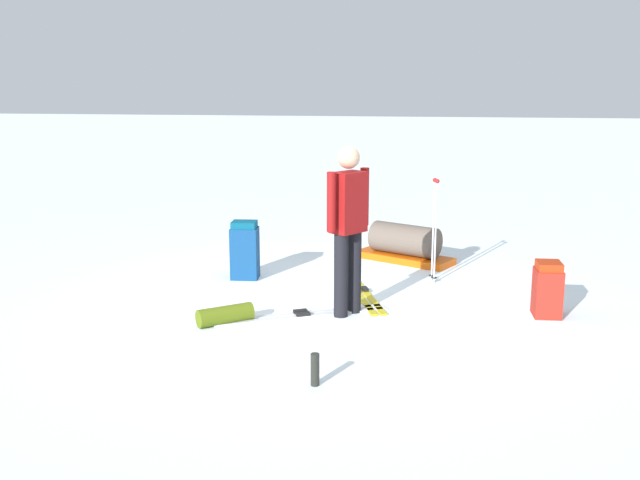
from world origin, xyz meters
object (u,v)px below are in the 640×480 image
object	(u,v)px
ski_pair_far	(361,291)
ski_poles_planted_near	(435,225)
skier_standing	(348,222)
backpack_large_dark	(245,250)
sleeping_mat_rolled	(225,315)
ski_pair_near	(302,315)
gear_sled	(405,244)
thermos_bottle	(315,370)
backpack_bright	(547,290)

from	to	relation	value
ski_pair_far	ski_poles_planted_near	bearing A→B (deg)	125.57
skier_standing	ski_poles_planted_near	world-z (taller)	skier_standing
backpack_large_dark	sleeping_mat_rolled	size ratio (longest dim) A/B	1.26
skier_standing	ski_pair_near	bearing A→B (deg)	-73.11
ski_pair_far	gear_sled	bearing A→B (deg)	164.35
ski_pair_near	gear_sled	world-z (taller)	gear_sled
ski_pair_near	thermos_bottle	world-z (taller)	thermos_bottle
ski_pair_near	backpack_bright	xyz separation A→B (m)	(-0.39, 2.43, 0.26)
ski_pair_near	ski_poles_planted_near	size ratio (longest dim) A/B	1.38
ski_pair_far	backpack_large_dark	size ratio (longest dim) A/B	2.44
sleeping_mat_rolled	ski_poles_planted_near	bearing A→B (deg)	132.99
skier_standing	ski_pair_far	world-z (taller)	skier_standing
ski_pair_far	sleeping_mat_rolled	distance (m)	1.76
gear_sled	sleeping_mat_rolled	bearing A→B (deg)	-30.02
ski_poles_planted_near	backpack_bright	bearing A→B (deg)	45.53
ski_poles_planted_near	gear_sled	distance (m)	1.11
backpack_bright	ski_poles_planted_near	bearing A→B (deg)	-134.47
skier_standing	ski_poles_planted_near	xyz separation A→B (m)	(-1.37, 0.85, -0.27)
skier_standing	backpack_bright	bearing A→B (deg)	97.29
backpack_large_dark	sleeping_mat_rolled	distance (m)	1.70
skier_standing	thermos_bottle	size ratio (longest dim) A/B	6.54
ski_pair_far	backpack_large_dark	bearing A→B (deg)	-104.73
ski_pair_far	ski_poles_planted_near	xyz separation A→B (m)	(-0.57, 0.80, 0.67)
skier_standing	sleeping_mat_rolled	bearing A→B (deg)	-66.80
skier_standing	thermos_bottle	distance (m)	1.98
backpack_large_dark	gear_sled	world-z (taller)	backpack_large_dark
backpack_large_dark	thermos_bottle	distance (m)	3.26
thermos_bottle	ski_pair_far	bearing A→B (deg)	177.94
ski_pair_far	ski_poles_planted_near	world-z (taller)	ski_poles_planted_near
skier_standing	thermos_bottle	bearing A→B (deg)	-1.28
ski_pair_far	gear_sled	world-z (taller)	gear_sled
skier_standing	gear_sled	size ratio (longest dim) A/B	1.27
gear_sled	sleeping_mat_rolled	world-z (taller)	gear_sled
backpack_bright	gear_sled	bearing A→B (deg)	-143.76
thermos_bottle	ski_pair_near	bearing A→B (deg)	-166.24
backpack_bright	thermos_bottle	distance (m)	2.89
ski_pair_near	backpack_bright	distance (m)	2.48
ski_pair_far	backpack_large_dark	distance (m)	1.51
gear_sled	sleeping_mat_rolled	distance (m)	3.24
sleeping_mat_rolled	skier_standing	bearing A→B (deg)	113.20
backpack_large_dark	gear_sled	xyz separation A→B (m)	(-1.14, 1.85, -0.12)
gear_sled	sleeping_mat_rolled	xyz separation A→B (m)	(2.80, -1.62, -0.13)
backpack_large_dark	sleeping_mat_rolled	xyz separation A→B (m)	(1.66, 0.23, -0.25)
skier_standing	ski_pair_near	size ratio (longest dim) A/B	1.00
ski_poles_planted_near	gear_sled	world-z (taller)	ski_poles_planted_near
ski_pair_near	skier_standing	bearing A→B (deg)	106.89
ski_poles_planted_near	gear_sled	xyz separation A→B (m)	(-0.94, -0.37, -0.46)
skier_standing	ski_pair_near	distance (m)	1.05
backpack_large_dark	gear_sled	size ratio (longest dim) A/B	0.52
ski_pair_near	backpack_bright	bearing A→B (deg)	99.10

